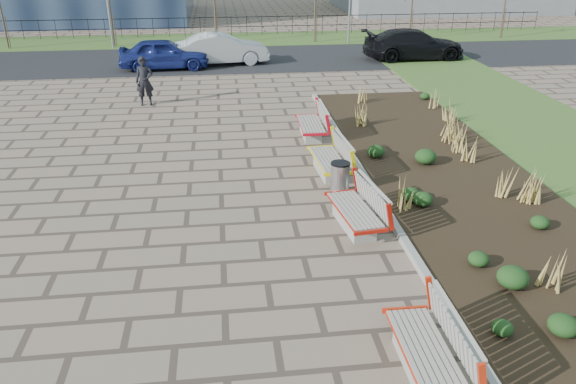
{
  "coord_description": "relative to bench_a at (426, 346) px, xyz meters",
  "views": [
    {
      "loc": [
        0.13,
        -8.27,
        6.17
      ],
      "look_at": [
        1.5,
        3.0,
        0.9
      ],
      "focal_mm": 35.0,
      "sensor_mm": 36.0,
      "label": 1
    }
  ],
  "objects": [
    {
      "name": "bench_a",
      "position": [
        0.0,
        0.0,
        0.0
      ],
      "size": [
        0.91,
        2.11,
        1.0
      ],
      "primitive_type": null,
      "rotation": [
        0.0,
        0.0,
        -0.01
      ],
      "color": "red",
      "rests_on": "ground"
    },
    {
      "name": "bench_b",
      "position": [
        0.0,
        4.72,
        0.0
      ],
      "size": [
        1.16,
        2.2,
        1.0
      ],
      "primitive_type": null,
      "rotation": [
        0.0,
        0.0,
        0.13
      ],
      "color": "#AD160B",
      "rests_on": "ground"
    },
    {
      "name": "pedestrian",
      "position": [
        -5.79,
        15.55,
        0.44
      ],
      "size": [
        0.71,
        0.48,
        1.88
      ],
      "primitive_type": "imported",
      "rotation": [
        0.0,
        0.0,
        0.05
      ],
      "color": "black",
      "rests_on": "ground"
    },
    {
      "name": "tree_f",
      "position": [
        15.0,
        28.38,
        1.54
      ],
      "size": [
        1.4,
        1.4,
        4.0
      ],
      "primitive_type": null,
      "color": "#4C3D2D",
      "rests_on": "grass_verge_far"
    },
    {
      "name": "grass_verge_far",
      "position": [
        -3.0,
        29.88,
        -0.48
      ],
      "size": [
        80.0,
        5.0,
        0.04
      ],
      "primitive_type": "cube",
      "color": "#33511E",
      "rests_on": "ground"
    },
    {
      "name": "bench_c",
      "position": [
        0.0,
        7.89,
        0.0
      ],
      "size": [
        1.03,
        2.15,
        1.0
      ],
      "primitive_type": null,
      "rotation": [
        0.0,
        0.0,
        0.06
      ],
      "color": "yellow",
      "rests_on": "ground"
    },
    {
      "name": "litter_bin",
      "position": [
        0.04,
        6.5,
        -0.07
      ],
      "size": [
        0.48,
        0.48,
        0.86
      ],
      "primitive_type": "cylinder",
      "color": "#B2B2B7",
      "rests_on": "ground"
    },
    {
      "name": "planting_bed",
      "position": [
        3.25,
        6.88,
        -0.45
      ],
      "size": [
        4.5,
        18.0,
        0.1
      ],
      "primitive_type": "cube",
      "color": "black",
      "rests_on": "ground"
    },
    {
      "name": "road",
      "position": [
        -3.0,
        23.88,
        -0.49
      ],
      "size": [
        80.0,
        7.0,
        0.02
      ],
      "primitive_type": "cube",
      "color": "black",
      "rests_on": "ground"
    },
    {
      "name": "tree_b",
      "position": [
        -9.0,
        28.38,
        1.54
      ],
      "size": [
        1.4,
        1.4,
        4.0
      ],
      "primitive_type": null,
      "color": "#4C3D2D",
      "rests_on": "grass_verge_far"
    },
    {
      "name": "car_silver",
      "position": [
        -2.72,
        22.66,
        0.29
      ],
      "size": [
        4.82,
        2.22,
        1.53
      ],
      "primitive_type": "imported",
      "rotation": [
        0.0,
        0.0,
        1.7
      ],
      "color": "#9FA1A6",
      "rests_on": "road"
    },
    {
      "name": "car_blue",
      "position": [
        -5.55,
        21.91,
        0.26
      ],
      "size": [
        4.4,
        1.9,
        1.48
      ],
      "primitive_type": "imported",
      "rotation": [
        0.0,
        0.0,
        1.61
      ],
      "color": "navy",
      "rests_on": "road"
    },
    {
      "name": "tree_e",
      "position": [
        9.0,
        28.38,
        1.54
      ],
      "size": [
        1.4,
        1.4,
        4.0
      ],
      "primitive_type": null,
      "color": "#4C3D2D",
      "rests_on": "grass_verge_far"
    },
    {
      "name": "car_black",
      "position": [
        7.37,
        22.73,
        0.3
      ],
      "size": [
        5.41,
        2.33,
        1.55
      ],
      "primitive_type": "imported",
      "rotation": [
        0.0,
        0.0,
        1.6
      ],
      "color": "black",
      "rests_on": "road"
    },
    {
      "name": "ground",
      "position": [
        -3.0,
        1.88,
        -0.5
      ],
      "size": [
        120.0,
        120.0,
        0.0
      ],
      "primitive_type": "plane",
      "color": "#735D4F",
      "rests_on": "ground"
    },
    {
      "name": "planting_curb",
      "position": [
        0.92,
        6.88,
        -0.42
      ],
      "size": [
        0.16,
        18.0,
        0.15
      ],
      "primitive_type": "cube",
      "color": "gray",
      "rests_on": "ground"
    },
    {
      "name": "bench_d",
      "position": [
        0.0,
        11.07,
        0.0
      ],
      "size": [
        0.93,
        2.11,
        1.0
      ],
      "primitive_type": null,
      "rotation": [
        0.0,
        0.0,
        -0.01
      ],
      "color": "red",
      "rests_on": "ground"
    },
    {
      "name": "tree_d",
      "position": [
        3.0,
        28.38,
        1.54
      ],
      "size": [
        1.4,
        1.4,
        4.0
      ],
      "primitive_type": null,
      "color": "#4C3D2D",
      "rests_on": "grass_verge_far"
    },
    {
      "name": "tree_a",
      "position": [
        -15.0,
        28.38,
        1.54
      ],
      "size": [
        1.4,
        1.4,
        4.0
      ],
      "primitive_type": null,
      "color": "#4C3D2D",
      "rests_on": "grass_verge_far"
    },
    {
      "name": "tree_c",
      "position": [
        -3.0,
        28.38,
        1.54
      ],
      "size": [
        1.4,
        1.4,
        4.0
      ],
      "primitive_type": null,
      "color": "#4C3D2D",
      "rests_on": "grass_verge_far"
    },
    {
      "name": "railing_fence",
      "position": [
        -3.0,
        31.38,
        0.14
      ],
      "size": [
        44.0,
        0.1,
        1.2
      ],
      "primitive_type": null,
      "color": "black",
      "rests_on": "grass_verge_far"
    }
  ]
}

